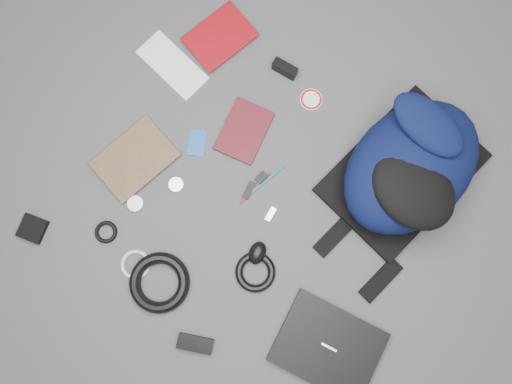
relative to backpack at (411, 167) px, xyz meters
The scene contains 24 objects.
ground 0.50m from the backpack, 143.39° to the right, with size 4.00×4.00×0.00m, color #4F4F51.
backpack is the anchor object (origin of this frame).
laptop 0.62m from the backpack, 85.84° to the right, with size 0.31×0.24×0.03m, color black.
textbook_red 0.86m from the backpack, 169.62° to the left, with size 0.16×0.22×0.02m, color maroon.
comic_book 0.96m from the backpack, 158.06° to the right, with size 0.18×0.25×0.02m, color #B48E0C.
envelope 0.87m from the backpack, behind, with size 0.25×0.11×0.00m, color white.
dvd_case 0.55m from the backpack, 166.48° to the right, with size 0.14×0.20×0.02m, color #400C12.
compact_camera 0.53m from the backpack, 166.07° to the left, with size 0.09×0.03×0.05m, color black.
sticker_disc 0.41m from the backpack, 167.84° to the left, with size 0.08×0.08×0.00m, color white.
pen_teal 0.46m from the backpack, 148.60° to the right, with size 0.01×0.01×0.14m, color #0D7577.
pen_red 0.50m from the backpack, 145.52° to the right, with size 0.01×0.01×0.14m, color #A21F0C.
id_badge 0.70m from the backpack, 159.77° to the right, with size 0.06×0.09×0.00m, color #1656A9.
usb_black 0.52m from the backpack, 144.65° to the right, with size 0.02×0.06×0.01m, color black.
usb_silver 0.47m from the backpack, 133.64° to the right, with size 0.02×0.05×0.01m, color silver.
key_fob 0.48m from the backpack, 149.33° to the right, with size 0.03×0.04×0.01m, color black.
mouse 0.56m from the backpack, 122.26° to the right, with size 0.05×0.08×0.04m, color black.
headphone_left 0.89m from the backpack, 144.51° to the right, with size 0.05×0.05×0.01m, color #B9BABC.
headphone_right 0.76m from the backpack, 148.17° to the right, with size 0.05×0.05×0.01m, color silver.
cable_coil 0.59m from the backpack, 117.31° to the right, with size 0.13×0.13×0.03m, color black.
power_brick 0.88m from the backpack, 112.08° to the right, with size 0.11×0.05×0.03m, color black.
power_cord_coil 0.87m from the backpack, 126.77° to the right, with size 0.20×0.20×0.04m, color black.
pouch 1.23m from the backpack, 142.46° to the right, with size 0.08×0.08×0.02m, color black.
earbud_coil 1.00m from the backpack, 139.75° to the right, with size 0.07×0.07×0.01m, color black.
white_cable_coil 0.93m from the backpack, 132.13° to the right, with size 0.10×0.10×0.01m, color silver.
Camera 1 is at (0.11, -0.21, 1.64)m, focal length 35.00 mm.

